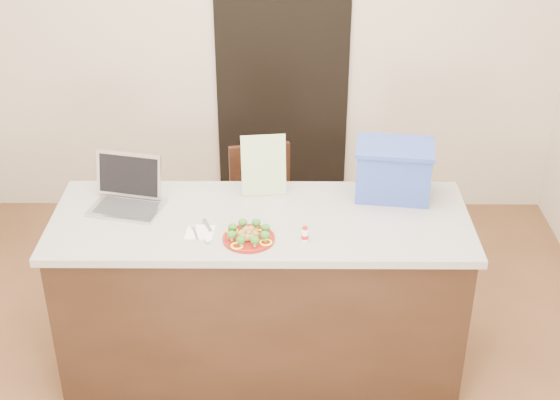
{
  "coord_description": "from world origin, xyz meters",
  "views": [
    {
      "loc": [
        0.12,
        -3.03,
        2.88
      ],
      "look_at": [
        0.1,
        0.2,
        1.05
      ],
      "focal_mm": 50.0,
      "sensor_mm": 36.0,
      "label": 1
    }
  ],
  "objects_px": {
    "yogurt_bottle": "(305,235)",
    "laptop": "(128,192)",
    "chair": "(260,205)",
    "blue_box": "(394,170)",
    "napkin": "(200,232)",
    "island": "(262,293)",
    "plate": "(249,238)"
  },
  "relations": [
    {
      "from": "yogurt_bottle",
      "to": "laptop",
      "type": "relative_size",
      "value": 0.19
    },
    {
      "from": "chair",
      "to": "blue_box",
      "type": "bearing_deg",
      "value": -54.66
    },
    {
      "from": "napkin",
      "to": "laptop",
      "type": "relative_size",
      "value": 0.34
    },
    {
      "from": "island",
      "to": "plate",
      "type": "relative_size",
      "value": 8.42
    },
    {
      "from": "blue_box",
      "to": "plate",
      "type": "bearing_deg",
      "value": -140.66
    },
    {
      "from": "yogurt_bottle",
      "to": "laptop",
      "type": "bearing_deg",
      "value": 158.71
    },
    {
      "from": "island",
      "to": "yogurt_bottle",
      "type": "height_order",
      "value": "yogurt_bottle"
    },
    {
      "from": "yogurt_bottle",
      "to": "chair",
      "type": "distance_m",
      "value": 1.22
    },
    {
      "from": "plate",
      "to": "yogurt_bottle",
      "type": "relative_size",
      "value": 3.31
    },
    {
      "from": "chair",
      "to": "napkin",
      "type": "bearing_deg",
      "value": -115.46
    },
    {
      "from": "island",
      "to": "plate",
      "type": "height_order",
      "value": "plate"
    },
    {
      "from": "plate",
      "to": "yogurt_bottle",
      "type": "bearing_deg",
      "value": -1.37
    },
    {
      "from": "island",
      "to": "chair",
      "type": "distance_m",
      "value": 0.89
    },
    {
      "from": "island",
      "to": "plate",
      "type": "bearing_deg",
      "value": -103.88
    },
    {
      "from": "island",
      "to": "chair",
      "type": "relative_size",
      "value": 2.43
    },
    {
      "from": "plate",
      "to": "laptop",
      "type": "bearing_deg",
      "value": 151.47
    },
    {
      "from": "yogurt_bottle",
      "to": "laptop",
      "type": "xyz_separation_m",
      "value": [
        -0.88,
        0.34,
        0.04
      ]
    },
    {
      "from": "plate",
      "to": "blue_box",
      "type": "xyz_separation_m",
      "value": [
        0.72,
        0.44,
        0.13
      ]
    },
    {
      "from": "yogurt_bottle",
      "to": "plate",
      "type": "bearing_deg",
      "value": 178.63
    },
    {
      "from": "laptop",
      "to": "yogurt_bottle",
      "type": "bearing_deg",
      "value": -8.23
    },
    {
      "from": "island",
      "to": "blue_box",
      "type": "bearing_deg",
      "value": 19.77
    },
    {
      "from": "plate",
      "to": "napkin",
      "type": "distance_m",
      "value": 0.24
    },
    {
      "from": "napkin",
      "to": "blue_box",
      "type": "xyz_separation_m",
      "value": [
        0.96,
        0.38,
        0.14
      ]
    },
    {
      "from": "plate",
      "to": "chair",
      "type": "distance_m",
      "value": 1.18
    },
    {
      "from": "plate",
      "to": "yogurt_bottle",
      "type": "xyz_separation_m",
      "value": [
        0.26,
        -0.01,
        0.02
      ]
    },
    {
      "from": "napkin",
      "to": "blue_box",
      "type": "distance_m",
      "value": 1.04
    },
    {
      "from": "island",
      "to": "napkin",
      "type": "relative_size",
      "value": 15.65
    },
    {
      "from": "napkin",
      "to": "chair",
      "type": "xyz_separation_m",
      "value": [
        0.25,
        1.03,
        -0.44
      ]
    },
    {
      "from": "plate",
      "to": "yogurt_bottle",
      "type": "distance_m",
      "value": 0.26
    },
    {
      "from": "island",
      "to": "laptop",
      "type": "height_order",
      "value": "laptop"
    },
    {
      "from": "plate",
      "to": "laptop",
      "type": "relative_size",
      "value": 0.63
    },
    {
      "from": "island",
      "to": "chair",
      "type": "bearing_deg",
      "value": 92.34
    }
  ]
}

